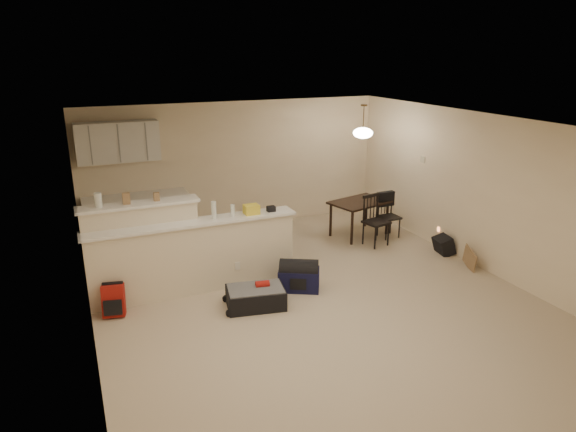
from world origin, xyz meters
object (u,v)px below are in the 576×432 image
pendant_lamp (363,132)px  dining_chair_near (376,221)px  navy_duffel (299,279)px  red_backpack (114,300)px  dining_chair_far (389,216)px  dining_table (360,205)px  suitcase (256,298)px  black_daypack (444,245)px

pendant_lamp → dining_chair_near: bearing=-89.4°
navy_duffel → red_backpack: bearing=-158.1°
dining_chair_far → pendant_lamp: bearing=143.7°
red_backpack → navy_duffel: 2.63m
dining_table → pendant_lamp: (-0.00, -0.00, 1.39)m
red_backpack → navy_duffel: red_backpack is taller
dining_chair_near → red_backpack: dining_chair_near is taller
suitcase → dining_table: bearing=45.3°
pendant_lamp → dining_chair_far: pendant_lamp is taller
pendant_lamp → suitcase: (-2.83, -1.96, -1.86)m
dining_table → black_daypack: (0.88, -1.43, -0.45)m
black_daypack → dining_chair_near: bearing=56.2°
pendant_lamp → black_daypack: size_ratio=1.80×
dining_table → black_daypack: bearing=-72.5°
red_backpack → suitcase: bearing=-3.8°
suitcase → red_backpack: size_ratio=1.83×
dining_table → pendant_lamp: pendant_lamp is taller
pendant_lamp → black_daypack: 2.49m
pendant_lamp → dining_chair_far: size_ratio=0.73×
dining_chair_near → navy_duffel: bearing=-163.2°
pendant_lamp → red_backpack: size_ratio=1.43×
dining_chair_far → suitcase: dining_chair_far is taller
dining_chair_near → black_daypack: 1.25m
dining_chair_near → suitcase: size_ratio=1.17×
pendant_lamp → black_daypack: bearing=-58.4°
dining_table → dining_chair_near: bearing=-103.5°
dining_chair_far → dining_table: bearing=143.7°
pendant_lamp → navy_duffel: 3.24m
pendant_lamp → black_daypack: (0.88, -1.43, -1.84)m
dining_table → dining_chair_near: 0.60m
navy_duffel → pendant_lamp: bearing=67.9°
dining_chair_near → suitcase: dining_chair_near is taller
dining_chair_far → suitcase: 3.69m
suitcase → black_daypack: black_daypack is taller
pendant_lamp → suitcase: 3.91m
suitcase → black_daypack: 3.75m
pendant_lamp → navy_duffel: size_ratio=1.03×
pendant_lamp → dining_chair_near: (0.01, -0.59, -1.52)m
dining_chair_far → suitcase: bearing=-155.2°
dining_chair_far → red_backpack: dining_chair_far is taller
suitcase → red_backpack: bearing=174.6°
dining_chair_near → dining_table: bearing=78.8°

